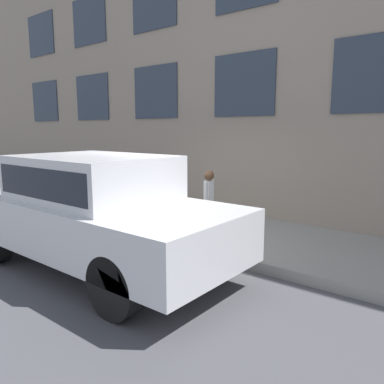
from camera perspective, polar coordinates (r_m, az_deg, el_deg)
name	(u,v)px	position (r m, az deg, el deg)	size (l,w,h in m)	color
ground_plane	(166,249)	(7.30, -4.02, -8.60)	(80.00, 80.00, 0.00)	#47474C
sidewalk	(208,229)	(8.31, 2.50, -5.69)	(2.78, 60.00, 0.18)	gray
building_facade	(248,43)	(9.52, 8.57, 21.49)	(0.33, 40.00, 8.51)	gray
fire_hydrant	(176,210)	(7.79, -2.51, -2.78)	(0.30, 0.42, 0.84)	#2D7260
person	(209,195)	(7.56, 2.58, -0.53)	(0.31, 0.21, 1.28)	#726651
parked_car_silver_near	(94,207)	(6.26, -14.72, -2.20)	(2.07, 5.06, 1.86)	black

